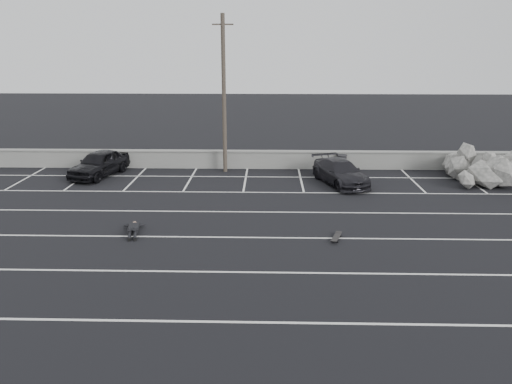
{
  "coord_description": "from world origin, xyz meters",
  "views": [
    {
      "loc": [
        -0.77,
        -14.59,
        7.03
      ],
      "look_at": [
        -1.28,
        5.7,
        1.0
      ],
      "focal_mm": 35.0,
      "sensor_mm": 36.0,
      "label": 1
    }
  ],
  "objects_px": {
    "utility_pole": "(224,95)",
    "trash_bin": "(342,163)",
    "skateboard": "(336,237)",
    "person": "(134,225)",
    "car_right": "(340,172)",
    "riprap_pile": "(495,172)",
    "car_left": "(99,163)"
  },
  "relations": [
    {
      "from": "trash_bin",
      "to": "person",
      "type": "xyz_separation_m",
      "value": [
        -9.5,
        -9.98,
        -0.25
      ]
    },
    {
      "from": "car_right",
      "to": "person",
      "type": "xyz_separation_m",
      "value": [
        -9.02,
        -7.07,
        -0.41
      ]
    },
    {
      "from": "utility_pole",
      "to": "riprap_pile",
      "type": "distance_m",
      "value": 15.04
    },
    {
      "from": "car_right",
      "to": "riprap_pile",
      "type": "height_order",
      "value": "riprap_pile"
    },
    {
      "from": "utility_pole",
      "to": "trash_bin",
      "type": "xyz_separation_m",
      "value": [
        6.71,
        0.4,
        -3.89
      ]
    },
    {
      "from": "car_left",
      "to": "utility_pole",
      "type": "xyz_separation_m",
      "value": [
        6.87,
        1.2,
        3.65
      ]
    },
    {
      "from": "utility_pole",
      "to": "riprap_pile",
      "type": "xyz_separation_m",
      "value": [
        14.42,
        -2.0,
        -3.79
      ]
    },
    {
      "from": "car_left",
      "to": "utility_pole",
      "type": "distance_m",
      "value": 7.87
    },
    {
      "from": "car_right",
      "to": "trash_bin",
      "type": "height_order",
      "value": "car_right"
    },
    {
      "from": "car_left",
      "to": "utility_pole",
      "type": "relative_size",
      "value": 0.48
    },
    {
      "from": "car_right",
      "to": "car_left",
      "type": "bearing_deg",
      "value": 155.8
    },
    {
      "from": "utility_pole",
      "to": "skateboard",
      "type": "bearing_deg",
      "value": -63.97
    },
    {
      "from": "car_left",
      "to": "skateboard",
      "type": "height_order",
      "value": "car_left"
    },
    {
      "from": "trash_bin",
      "to": "car_right",
      "type": "bearing_deg",
      "value": -99.35
    },
    {
      "from": "trash_bin",
      "to": "skateboard",
      "type": "xyz_separation_m",
      "value": [
        -1.67,
        -10.71,
        -0.38
      ]
    },
    {
      "from": "riprap_pile",
      "to": "car_right",
      "type": "bearing_deg",
      "value": -176.43
    },
    {
      "from": "trash_bin",
      "to": "riprap_pile",
      "type": "xyz_separation_m",
      "value": [
        7.7,
        -2.4,
        0.1
      ]
    },
    {
      "from": "car_left",
      "to": "trash_bin",
      "type": "relative_size",
      "value": 4.54
    },
    {
      "from": "car_right",
      "to": "person",
      "type": "height_order",
      "value": "car_right"
    },
    {
      "from": "utility_pole",
      "to": "skateboard",
      "type": "relative_size",
      "value": 9.48
    },
    {
      "from": "trash_bin",
      "to": "riprap_pile",
      "type": "height_order",
      "value": "riprap_pile"
    },
    {
      "from": "car_left",
      "to": "utility_pole",
      "type": "bearing_deg",
      "value": 26.3
    },
    {
      "from": "person",
      "to": "car_right",
      "type": "bearing_deg",
      "value": 27.12
    },
    {
      "from": "riprap_pile",
      "to": "trash_bin",
      "type": "bearing_deg",
      "value": 162.72
    },
    {
      "from": "utility_pole",
      "to": "trash_bin",
      "type": "height_order",
      "value": "utility_pole"
    },
    {
      "from": "car_left",
      "to": "car_right",
      "type": "distance_m",
      "value": 13.17
    },
    {
      "from": "riprap_pile",
      "to": "skateboard",
      "type": "bearing_deg",
      "value": -138.44
    },
    {
      "from": "skateboard",
      "to": "utility_pole",
      "type": "bearing_deg",
      "value": 134.93
    },
    {
      "from": "utility_pole",
      "to": "trash_bin",
      "type": "bearing_deg",
      "value": 3.41
    },
    {
      "from": "car_right",
      "to": "trash_bin",
      "type": "bearing_deg",
      "value": 62.16
    },
    {
      "from": "trash_bin",
      "to": "person",
      "type": "distance_m",
      "value": 13.78
    },
    {
      "from": "person",
      "to": "skateboard",
      "type": "bearing_deg",
      "value": -16.32
    }
  ]
}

